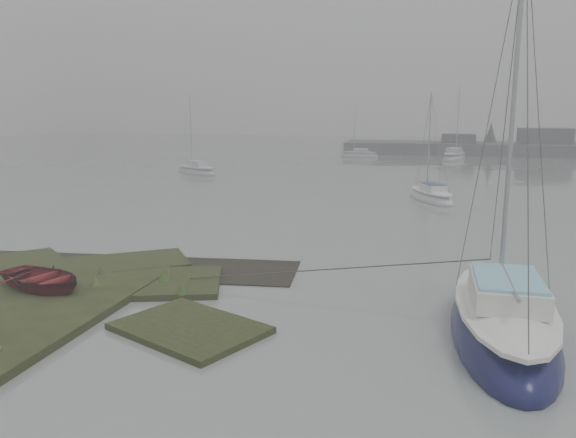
# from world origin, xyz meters

# --- Properties ---
(ground) EXTENTS (160.00, 160.00, 0.00)m
(ground) POSITION_xyz_m (0.00, 30.00, 0.00)
(ground) COLOR slate
(ground) RESTS_ON ground
(sailboat_main) EXTENTS (2.42, 7.27, 10.24)m
(sailboat_main) POSITION_xyz_m (7.97, 0.98, 0.32)
(sailboat_main) COLOR #10123C
(sailboat_main) RESTS_ON ground
(sailboat_white) EXTENTS (3.52, 5.16, 6.96)m
(sailboat_white) POSITION_xyz_m (6.47, 22.02, 0.22)
(sailboat_white) COLOR silver
(sailboat_white) RESTS_ON ground
(sailboat_far_a) EXTENTS (5.24, 4.27, 7.28)m
(sailboat_far_a) POSITION_xyz_m (-13.10, 32.41, 0.23)
(sailboat_far_a) COLOR #A1A7AB
(sailboat_far_a) RESTS_ON ground
(sailboat_far_b) EXTENTS (3.66, 6.42, 8.61)m
(sailboat_far_b) POSITION_xyz_m (9.19, 52.41, 0.27)
(sailboat_far_b) COLOR #B2B7BC
(sailboat_far_b) RESTS_ON ground
(sailboat_far_c) EXTENTS (4.71, 1.93, 6.48)m
(sailboat_far_c) POSITION_xyz_m (-1.53, 53.64, 0.20)
(sailboat_far_c) COLOR silver
(sailboat_far_c) RESTS_ON ground
(dinghy) EXTENTS (3.63, 3.07, 0.64)m
(dinghy) POSITION_xyz_m (-4.78, 1.00, 0.54)
(dinghy) COLOR maroon
(dinghy) RESTS_ON marsh_bank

